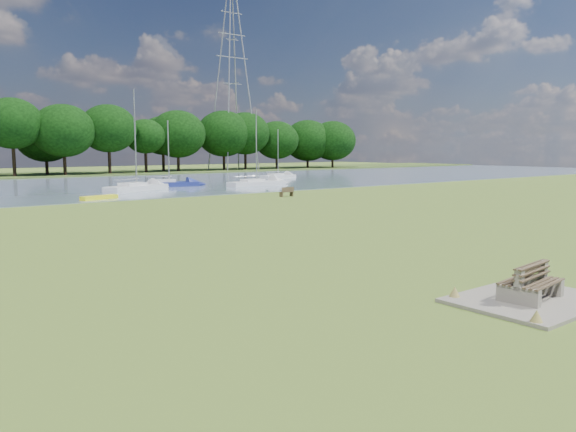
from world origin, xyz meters
TOP-DOWN VIEW (x-y plane):
  - ground at (0.00, 0.00)m, footprint 220.00×220.00m
  - river at (0.00, 42.00)m, footprint 220.00×40.00m
  - concrete_pad at (0.00, -14.00)m, footprint 4.20×3.20m
  - bench_pair at (0.00, -14.00)m, footprint 2.05×1.36m
  - riverbank_bench at (15.52, 17.01)m, footprint 1.42×0.50m
  - kayak at (1.39, 24.00)m, footprint 3.32×1.71m
  - pylon at (43.59, 70.00)m, footprint 7.02×4.92m
  - sailboat_1 at (7.54, 31.03)m, footprint 7.23×4.49m
  - sailboat_2 at (21.43, 30.31)m, footprint 6.95×2.09m
  - sailboat_3 at (33.07, 41.74)m, footprint 6.10×2.72m
  - sailboat_5 at (12.90, 34.87)m, footprint 6.54×3.15m

SIDE VIEW (x-z plane):
  - ground at x=0.00m, z-range 0.00..0.00m
  - river at x=0.00m, z-range -0.05..0.05m
  - concrete_pad at x=0.00m, z-range 0.00..0.10m
  - kayak at x=1.39m, z-range 0.05..0.37m
  - riverbank_bench at x=15.52m, z-range 0.00..0.86m
  - sailboat_3 at x=33.07m, z-range -2.99..3.86m
  - sailboat_2 at x=21.43m, z-range -3.74..4.74m
  - sailboat_5 at x=12.90m, z-range -3.08..4.11m
  - bench_pair at x=0.00m, z-range 0.00..1.04m
  - sailboat_1 at x=7.54m, z-range -4.40..5.53m
  - pylon at x=43.59m, z-range 4.13..38.51m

